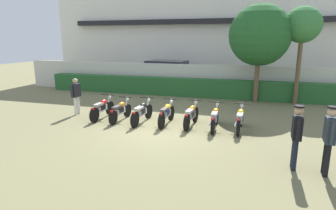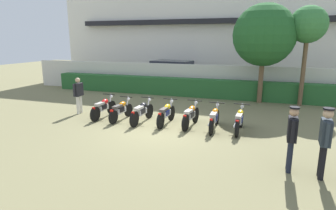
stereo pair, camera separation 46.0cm
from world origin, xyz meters
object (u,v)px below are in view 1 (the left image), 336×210
at_px(motorcycle_in_row_0, 102,108).
at_px(officer_0, 297,132).
at_px(motorcycle_in_row_3, 166,113).
at_px(motorcycle_in_row_1, 120,110).
at_px(parked_car, 169,74).
at_px(motorcycle_in_row_6, 240,119).
at_px(motorcycle_in_row_4, 191,115).
at_px(inspector_person, 76,93).
at_px(motorcycle_in_row_5, 215,118).
at_px(tree_near_inspector, 260,35).
at_px(tree_far_side, 303,26).
at_px(officer_1, 329,135).
at_px(motorcycle_in_row_2, 142,112).

xyz_separation_m(motorcycle_in_row_0, officer_0, (7.25, -2.91, 0.56)).
bearing_deg(motorcycle_in_row_3, officer_0, -121.30).
bearing_deg(motorcycle_in_row_1, parked_car, 6.11).
bearing_deg(motorcycle_in_row_6, motorcycle_in_row_4, 90.86).
relative_size(motorcycle_in_row_0, inspector_person, 1.15).
height_order(motorcycle_in_row_0, motorcycle_in_row_1, motorcycle_in_row_0).
relative_size(motorcycle_in_row_0, motorcycle_in_row_6, 1.02).
height_order(parked_car, motorcycle_in_row_4, parked_car).
bearing_deg(motorcycle_in_row_5, inspector_person, 86.09).
xyz_separation_m(tree_near_inspector, motorcycle_in_row_3, (-3.48, -5.39, -3.09)).
bearing_deg(officer_0, motorcycle_in_row_1, -21.16).
height_order(motorcycle_in_row_0, motorcycle_in_row_5, motorcycle_in_row_0).
distance_m(inspector_person, officer_0, 9.27).
distance_m(tree_far_side, officer_1, 8.86).
height_order(motorcycle_in_row_1, officer_0, officer_0).
bearing_deg(tree_far_side, motorcycle_in_row_0, -147.77).
distance_m(motorcycle_in_row_1, motorcycle_in_row_4, 3.01).
bearing_deg(motorcycle_in_row_3, motorcycle_in_row_5, -89.57).
xyz_separation_m(tree_far_side, motorcycle_in_row_1, (-7.49, -5.38, -3.55)).
height_order(motorcycle_in_row_3, inspector_person, inspector_person).
xyz_separation_m(motorcycle_in_row_2, officer_1, (6.08, -2.94, 0.61)).
bearing_deg(motorcycle_in_row_1, officer_1, -109.31).
height_order(parked_car, motorcycle_in_row_0, parked_car).
distance_m(parked_car, motorcycle_in_row_3, 9.00).
height_order(motorcycle_in_row_2, officer_1, officer_1).
xyz_separation_m(motorcycle_in_row_4, motorcycle_in_row_6, (1.85, -0.05, -0.00)).
height_order(motorcycle_in_row_5, officer_1, officer_1).
relative_size(motorcycle_in_row_1, motorcycle_in_row_2, 0.91).
bearing_deg(motorcycle_in_row_0, motorcycle_in_row_6, -89.17).
xyz_separation_m(motorcycle_in_row_2, motorcycle_in_row_3, (1.02, 0.06, 0.00)).
relative_size(tree_near_inspector, motorcycle_in_row_6, 2.76).
height_order(motorcycle_in_row_1, inspector_person, inspector_person).
bearing_deg(motorcycle_in_row_6, motorcycle_in_row_3, 91.97).
height_order(officer_0, officer_1, officer_1).
distance_m(motorcycle_in_row_3, inspector_person, 4.40).
height_order(tree_near_inspector, tree_far_side, tree_near_inspector).
relative_size(tree_near_inspector, officer_0, 3.01).
relative_size(motorcycle_in_row_5, officer_0, 1.12).
relative_size(inspector_person, officer_0, 0.97).
height_order(motorcycle_in_row_1, motorcycle_in_row_5, motorcycle_in_row_5).
bearing_deg(officer_0, motorcycle_in_row_4, -37.95).
bearing_deg(officer_1, officer_0, -7.66).
bearing_deg(motorcycle_in_row_4, inspector_person, 91.07).
relative_size(motorcycle_in_row_0, motorcycle_in_row_1, 1.06).
height_order(motorcycle_in_row_3, officer_1, officer_1).
bearing_deg(officer_1, tree_near_inspector, -75.03).
height_order(tree_far_side, motorcycle_in_row_4, tree_far_side).
distance_m(inspector_person, officer_1, 9.99).
height_order(motorcycle_in_row_1, motorcycle_in_row_2, motorcycle_in_row_2).
bearing_deg(inspector_person, tree_far_side, 26.91).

